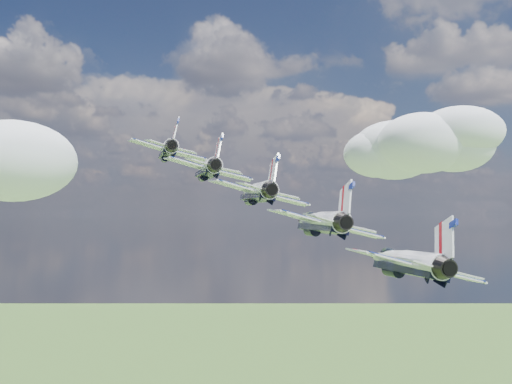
% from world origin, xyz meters
% --- Properties ---
extents(cloud_far, '(60.64, 47.65, 23.82)m').
position_xyz_m(cloud_far, '(15.86, 241.50, 172.74)').
color(cloud_far, white).
extents(jet_0, '(14.63, 16.72, 6.34)m').
position_xyz_m(jet_0, '(-32.55, 16.84, 147.50)').
color(jet_0, silver).
extents(jet_1, '(14.63, 16.72, 6.34)m').
position_xyz_m(jet_1, '(-25.70, 9.90, 144.62)').
color(jet_1, white).
extents(jet_2, '(14.63, 16.72, 6.34)m').
position_xyz_m(jet_2, '(-18.85, 2.96, 141.73)').
color(jet_2, silver).
extents(jet_3, '(14.63, 16.72, 6.34)m').
position_xyz_m(jet_3, '(-11.99, -3.98, 138.84)').
color(jet_3, white).
extents(jet_4, '(14.63, 16.72, 6.34)m').
position_xyz_m(jet_4, '(-5.14, -10.92, 135.96)').
color(jet_4, white).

